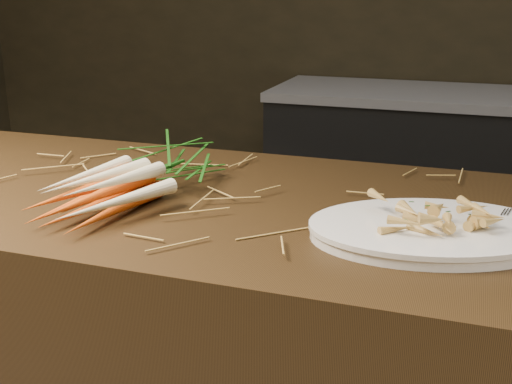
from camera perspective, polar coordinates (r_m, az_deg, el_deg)
back_counter at (r=3.08m, az=18.55°, el=0.60°), size 1.82×0.62×0.84m
straw_bedding at (r=1.18m, az=4.17°, el=-0.88°), size 1.40×0.60×0.02m
root_veg_bunch at (r=1.24m, az=-9.76°, el=1.62°), size 0.23×0.50×0.09m
serving_platter at (r=1.06m, az=15.29°, el=-3.50°), size 0.45×0.37×0.02m
roasted_veg_heap at (r=1.05m, az=15.43°, el=-1.89°), size 0.22×0.19×0.04m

